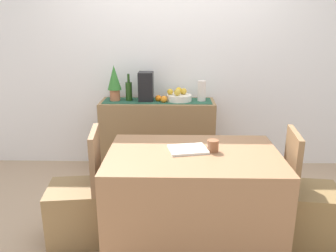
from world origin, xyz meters
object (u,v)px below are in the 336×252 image
(potted_plant, at_px, (114,81))
(ceramic_vase, at_px, (202,91))
(dining_table, at_px, (192,198))
(sideboard_console, at_px, (158,136))
(coffee_maker, at_px, (146,87))
(open_book, at_px, (188,149))
(fruit_bowl, at_px, (179,98))
(coffee_cup, at_px, (213,146))
(chair_near_window, at_px, (77,208))
(wine_bottle, at_px, (129,91))
(chair_by_corner, at_px, (309,211))

(potted_plant, bearing_deg, ceramic_vase, 0.00)
(potted_plant, distance_m, dining_table, 1.70)
(sideboard_console, height_order, dining_table, sideboard_console)
(coffee_maker, height_order, open_book, coffee_maker)
(fruit_bowl, xyz_separation_m, coffee_cup, (0.24, -1.30, -0.09))
(coffee_maker, relative_size, open_book, 1.15)
(potted_plant, distance_m, open_book, 1.52)
(ceramic_vase, relative_size, chair_near_window, 0.25)
(fruit_bowl, height_order, coffee_cup, fruit_bowl)
(wine_bottle, xyz_separation_m, ceramic_vase, (0.81, -0.00, 0.00))
(potted_plant, relative_size, dining_table, 0.31)
(chair_by_corner, bearing_deg, ceramic_vase, 119.45)
(fruit_bowl, relative_size, chair_near_window, 0.31)
(chair_near_window, xyz_separation_m, chair_by_corner, (1.81, -0.00, 0.00))
(sideboard_console, distance_m, coffee_cup, 1.43)
(ceramic_vase, xyz_separation_m, dining_table, (-0.15, -1.33, -0.58))
(coffee_cup, bearing_deg, chair_by_corner, -2.60)
(ceramic_vase, distance_m, open_book, 1.31)
(coffee_cup, bearing_deg, coffee_maker, 115.10)
(coffee_maker, bearing_deg, chair_by_corner, -44.23)
(sideboard_console, relative_size, chair_by_corner, 1.41)
(sideboard_console, relative_size, coffee_cup, 14.23)
(fruit_bowl, bearing_deg, sideboard_console, 180.00)
(fruit_bowl, distance_m, dining_table, 1.43)
(open_book, bearing_deg, chair_near_window, 171.62)
(sideboard_console, bearing_deg, dining_table, -75.82)
(coffee_maker, bearing_deg, sideboard_console, 0.00)
(dining_table, xyz_separation_m, coffee_cup, (0.14, 0.04, 0.41))
(ceramic_vase, bearing_deg, fruit_bowl, 180.00)
(open_book, bearing_deg, wine_bottle, 103.95)
(ceramic_vase, xyz_separation_m, chair_near_window, (-1.06, -1.33, -0.68))
(ceramic_vase, height_order, chair_by_corner, ceramic_vase)
(coffee_maker, bearing_deg, potted_plant, -180.00)
(dining_table, relative_size, coffee_cup, 14.34)
(coffee_cup, bearing_deg, wine_bottle, 121.61)
(fruit_bowl, height_order, coffee_maker, coffee_maker)
(potted_plant, relative_size, coffee_cup, 4.42)
(open_book, distance_m, coffee_cup, 0.19)
(coffee_maker, distance_m, coffee_cup, 1.45)
(fruit_bowl, xyz_separation_m, wine_bottle, (-0.56, 0.00, 0.07))
(fruit_bowl, distance_m, wine_bottle, 0.56)
(sideboard_console, relative_size, fruit_bowl, 4.56)
(fruit_bowl, height_order, wine_bottle, wine_bottle)
(dining_table, height_order, chair_by_corner, chair_by_corner)
(ceramic_vase, bearing_deg, coffee_maker, 180.00)
(wine_bottle, bearing_deg, coffee_cup, -58.39)
(ceramic_vase, height_order, chair_near_window, ceramic_vase)
(wine_bottle, height_order, ceramic_vase, wine_bottle)
(sideboard_console, bearing_deg, open_book, -77.03)
(dining_table, distance_m, chair_by_corner, 0.91)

